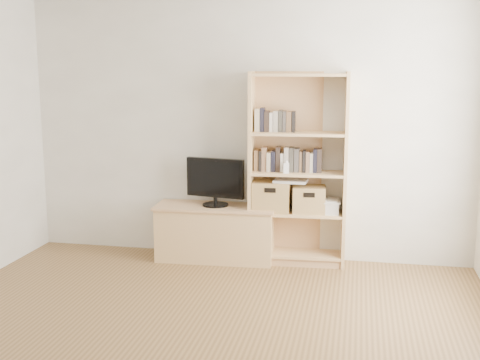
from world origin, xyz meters
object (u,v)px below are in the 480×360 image
(baby_monitor, at_px, (286,168))
(basket_left, at_px, (272,196))
(tv_stand, at_px, (216,234))
(television, at_px, (215,182))
(basket_right, at_px, (309,199))
(bookshelf, at_px, (298,170))
(laptop, at_px, (291,181))

(baby_monitor, xyz_separation_m, basket_left, (-0.15, 0.09, -0.30))
(tv_stand, xyz_separation_m, baby_monitor, (0.71, -0.06, 0.70))
(television, xyz_separation_m, basket_left, (0.56, 0.03, -0.12))
(basket_right, bearing_deg, baby_monitor, -157.62)
(bookshelf, xyz_separation_m, television, (-0.81, -0.05, -0.15))
(bookshelf, relative_size, baby_monitor, 18.65)
(basket_left, distance_m, basket_right, 0.37)
(laptop, bearing_deg, baby_monitor, -108.50)
(television, bearing_deg, laptop, 12.36)
(tv_stand, relative_size, bookshelf, 0.62)
(basket_left, relative_size, laptop, 1.14)
(basket_left, xyz_separation_m, laptop, (0.19, -0.00, 0.16))
(tv_stand, height_order, television, television)
(tv_stand, height_order, baby_monitor, baby_monitor)
(bookshelf, distance_m, television, 0.83)
(bookshelf, height_order, television, bookshelf)
(tv_stand, distance_m, bookshelf, 1.06)
(bookshelf, relative_size, laptop, 5.94)
(laptop, bearing_deg, basket_left, -178.18)
(television, xyz_separation_m, baby_monitor, (0.71, -0.06, 0.18))
(bookshelf, distance_m, basket_right, 0.31)
(tv_stand, distance_m, television, 0.53)
(bookshelf, relative_size, television, 3.12)
(baby_monitor, bearing_deg, bookshelf, 39.65)
(tv_stand, relative_size, baby_monitor, 11.53)
(bookshelf, height_order, laptop, bookshelf)
(tv_stand, distance_m, laptop, 0.94)
(laptop, bearing_deg, tv_stand, -174.95)
(baby_monitor, height_order, laptop, baby_monitor)
(laptop, bearing_deg, television, -174.95)
(bookshelf, bearing_deg, tv_stand, -179.48)
(baby_monitor, distance_m, basket_left, 0.35)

